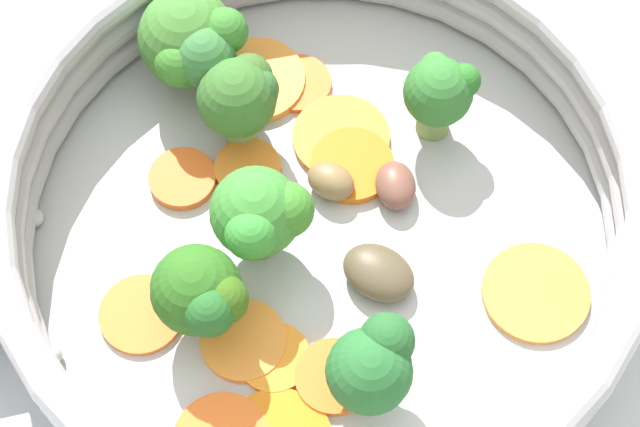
{
  "coord_description": "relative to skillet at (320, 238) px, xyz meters",
  "views": [
    {
      "loc": [
        0.1,
        0.18,
        0.44
      ],
      "look_at": [
        0.0,
        0.0,
        0.03
      ],
      "focal_mm": 60.0,
      "sensor_mm": 36.0,
      "label": 1
    }
  ],
  "objects": [
    {
      "name": "mushroom_piece_2",
      "position": [
        -0.01,
        -0.02,
        0.02
      ],
      "size": [
        0.03,
        0.03,
        0.01
      ],
      "primitive_type": "ellipsoid",
      "rotation": [
        0.0,
        0.0,
        5.25
      ],
      "color": "olive",
      "rests_on": "skillet"
    },
    {
      "name": "skillet_rivet_right",
      "position": [
        0.13,
        -0.0,
        0.01
      ],
      "size": [
        0.01,
        0.01,
        0.01
      ],
      "primitive_type": "sphere",
      "color": "#B5B8BB",
      "rests_on": "skillet"
    },
    {
      "name": "broccoli_floret_1",
      "position": [
        0.03,
        -0.0,
        0.04
      ],
      "size": [
        0.04,
        0.04,
        0.05
      ],
      "color": "#668655",
      "rests_on": "skillet"
    },
    {
      "name": "carrot_slice_3",
      "position": [
        -0.03,
        -0.07,
        0.01
      ],
      "size": [
        0.04,
        0.04,
        0.0
      ],
      "primitive_type": "cylinder",
      "rotation": [
        0.0,
        0.0,
        5.23
      ],
      "color": "orange",
      "rests_on": "skillet"
    },
    {
      "name": "mushroom_piece_1",
      "position": [
        -0.04,
        0.0,
        0.02
      ],
      "size": [
        0.03,
        0.03,
        0.01
      ],
      "primitive_type": "ellipsoid",
      "rotation": [
        0.0,
        0.0,
        4.32
      ],
      "color": "brown",
      "rests_on": "skillet"
    },
    {
      "name": "carrot_slice_1",
      "position": [
        0.01,
        -0.04,
        0.01
      ],
      "size": [
        0.04,
        0.04,
        0.0
      ],
      "primitive_type": "cylinder",
      "rotation": [
        0.0,
        0.0,
        2.06
      ],
      "color": "orange",
      "rests_on": "skillet"
    },
    {
      "name": "broccoli_floret_3",
      "position": [
        0.01,
        -0.06,
        0.04
      ],
      "size": [
        0.04,
        0.04,
        0.05
      ],
      "color": "#7EA361",
      "rests_on": "skillet"
    },
    {
      "name": "carrot_slice_10",
      "position": [
        0.05,
        0.03,
        0.01
      ],
      "size": [
        0.05,
        0.05,
        0.0
      ],
      "primitive_type": "cylinder",
      "rotation": [
        0.0,
        0.0,
        5.45
      ],
      "color": "orange",
      "rests_on": "skillet"
    },
    {
      "name": "carrot_slice_9",
      "position": [
        -0.01,
        -0.08,
        0.01
      ],
      "size": [
        0.05,
        0.05,
        0.0
      ],
      "primitive_type": "cylinder",
      "rotation": [
        0.0,
        0.0,
        0.17
      ],
      "color": "orange",
      "rests_on": "skillet"
    },
    {
      "name": "skillet_rim_wall",
      "position": [
        0.0,
        0.0,
        0.03
      ],
      "size": [
        0.28,
        0.28,
        0.05
      ],
      "color": "#B2B1BB",
      "rests_on": "skillet"
    },
    {
      "name": "skillet_rivet_left",
      "position": [
        0.11,
        -0.06,
        0.01
      ],
      "size": [
        0.01,
        0.01,
        0.01
      ],
      "primitive_type": "sphere",
      "color": "#B0B5B8",
      "rests_on": "skillet"
    },
    {
      "name": "carrot_slice_0",
      "position": [
        0.05,
        0.04,
        0.01
      ],
      "size": [
        0.04,
        0.04,
        0.0
      ],
      "primitive_type": "cylinder",
      "rotation": [
        0.0,
        0.0,
        0.27
      ],
      "color": "orange",
      "rests_on": "skillet"
    },
    {
      "name": "carrot_slice_11",
      "position": [
        -0.03,
        -0.04,
        0.01
      ],
      "size": [
        0.06,
        0.06,
        0.0
      ],
      "primitive_type": "cylinder",
      "rotation": [
        0.0,
        0.0,
        0.41
      ],
      "color": "orange",
      "rests_on": "skillet"
    },
    {
      "name": "ground_plane",
      "position": [
        0.0,
        0.0,
        -0.01
      ],
      "size": [
        4.0,
        4.0,
        0.0
      ],
      "primitive_type": "plane",
      "color": "#B2BDC1"
    },
    {
      "name": "broccoli_floret_2",
      "position": [
        0.02,
        0.07,
        0.04
      ],
      "size": [
        0.04,
        0.03,
        0.05
      ],
      "color": "#779E4F",
      "rests_on": "skillet"
    },
    {
      "name": "carrot_slice_2",
      "position": [
        0.09,
        -0.0,
        0.01
      ],
      "size": [
        0.05,
        0.05,
        0.0
      ],
      "primitive_type": "cylinder",
      "rotation": [
        0.0,
        0.0,
        1.93
      ],
      "color": "orange",
      "rests_on": "skillet"
    },
    {
      "name": "carrot_slice_4",
      "position": [
        0.03,
        0.06,
        0.01
      ],
      "size": [
        0.05,
        0.05,
        0.0
      ],
      "primitive_type": "cylinder",
      "rotation": [
        0.0,
        0.0,
        5.57
      ],
      "color": "orange",
      "rests_on": "skillet"
    },
    {
      "name": "carrot_slice_6",
      "position": [
        -0.03,
        -0.02,
        0.01
      ],
      "size": [
        0.04,
        0.04,
        0.0
      ],
      "primitive_type": "cylinder",
      "rotation": [
        0.0,
        0.0,
        1.66
      ],
      "color": "orange",
      "rests_on": "skillet"
    },
    {
      "name": "carrot_slice_5",
      "position": [
        -0.07,
        0.07,
        0.01
      ],
      "size": [
        0.07,
        0.07,
        0.0
      ],
      "primitive_type": "cylinder",
      "rotation": [
        0.0,
        0.0,
        0.78
      ],
      "color": "orange",
      "rests_on": "skillet"
    },
    {
      "name": "broccoli_floret_0",
      "position": [
        -0.07,
        -0.02,
        0.04
      ],
      "size": [
        0.03,
        0.03,
        0.05
      ],
      "color": "olive",
      "rests_on": "skillet"
    },
    {
      "name": "mushroom_piece_0",
      "position": [
        -0.01,
        0.03,
        0.02
      ],
      "size": [
        0.04,
        0.04,
        0.01
      ],
      "primitive_type": "ellipsoid",
      "rotation": [
        0.0,
        0.0,
        5.2
      ],
      "color": "brown",
      "rests_on": "skillet"
    },
    {
      "name": "skillet",
      "position": [
        0.0,
        0.0,
        0.0
      ],
      "size": [
        0.26,
        0.26,
        0.02
      ],
      "primitive_type": "cylinder",
      "color": "#B2B5B7",
      "rests_on": "ground_plane"
    },
    {
      "name": "broccoli_floret_4",
      "position": [
        0.06,
        0.02,
        0.04
      ],
      "size": [
        0.04,
        0.04,
        0.05
      ],
      "color": "#7CA55A",
      "rests_on": "skillet"
    },
    {
      "name": "broccoli_floret_5",
      "position": [
        0.01,
        -0.09,
        0.04
      ],
      "size": [
        0.05,
        0.05,
        0.05
      ],
      "color": "#89B665",
      "rests_on": "skillet"
    },
    {
      "name": "carrot_slice_8",
      "position": [
        0.04,
        -0.05,
        0.01
      ],
      "size": [
        0.04,
        0.04,
        0.0
      ],
      "primitive_type": "cylinder",
      "rotation": [
        0.0,
        0.0,
        5.39
      ],
      "color": "orange",
      "rests_on": "skillet"
    }
  ]
}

